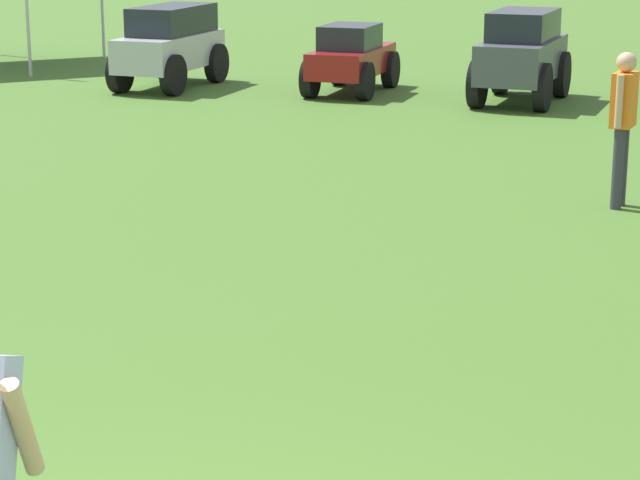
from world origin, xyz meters
name	(u,v)px	position (x,y,z in m)	size (l,w,h in m)	color
teammate_midfield	(623,115)	(1.29, 8.89, 0.94)	(0.25, 0.50, 1.56)	#33333D
parked_car_slot_a	(170,44)	(-6.56, 15.44, 0.72)	(1.23, 2.43, 1.34)	#B7BABF
parked_car_slot_b	(351,58)	(-3.51, 15.73, 0.56)	(1.11, 2.21, 1.10)	maroon
parked_car_slot_c	(522,54)	(-0.72, 15.54, 0.74)	(1.29, 2.40, 1.40)	#474C51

